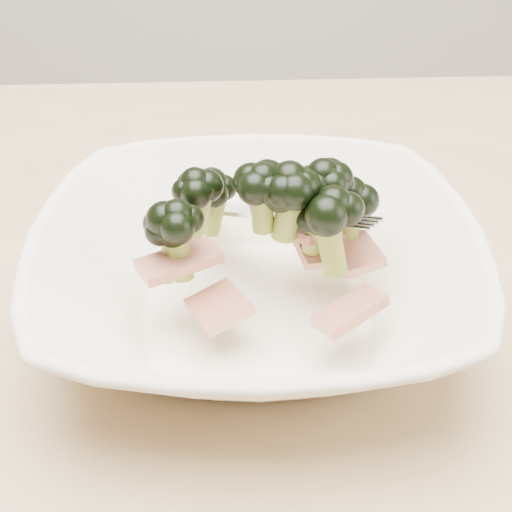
% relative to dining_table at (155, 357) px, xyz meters
% --- Properties ---
extents(dining_table, '(1.20, 0.80, 0.75)m').
position_rel_dining_table_xyz_m(dining_table, '(0.00, 0.00, 0.00)').
color(dining_table, tan).
rests_on(dining_table, ground).
extents(broccoli_dish, '(0.31, 0.31, 0.12)m').
position_rel_dining_table_xyz_m(broccoli_dish, '(0.09, -0.07, 0.14)').
color(broccoli_dish, '#F2E7CD').
rests_on(broccoli_dish, dining_table).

